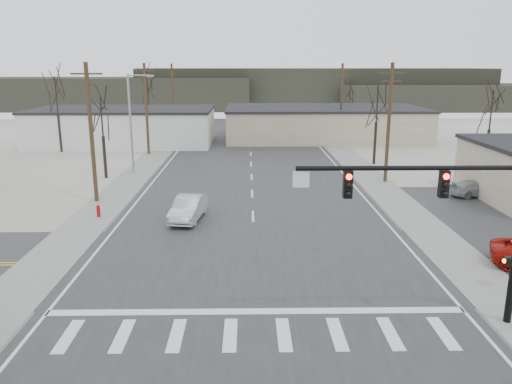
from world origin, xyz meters
The scene contains 28 objects.
ground centered at (0.00, 0.00, 0.00)m, with size 140.00×140.00×0.00m, color silver.
main_road centered at (0.00, 15.00, 0.02)m, with size 18.00×110.00×0.05m, color #292A2C.
cross_road centered at (0.00, 0.00, 0.02)m, with size 90.00×10.00×0.04m, color #292A2C.
sidewalk_left centered at (-10.60, 20.00, 0.03)m, with size 3.00×90.00×0.06m, color gray.
sidewalk_right centered at (10.60, 20.00, 0.03)m, with size 3.00×90.00×0.06m, color gray.
traffic_signal_mast centered at (7.89, -6.20, 4.67)m, with size 8.95×0.43×7.20m.
fire_hydrant centered at (-10.20, 8.00, 0.45)m, with size 0.24×0.24×0.87m.
building_left_far centered at (-16.00, 40.00, 2.26)m, with size 22.30×12.30×4.50m.
building_right_far centered at (10.00, 44.00, 2.15)m, with size 26.30×14.30×4.30m.
upole_left_b centered at (-11.50, 12.00, 5.22)m, with size 2.20×0.30×10.00m.
upole_left_c centered at (-11.50, 32.00, 5.22)m, with size 2.20×0.30×10.00m.
upole_left_d centered at (-11.50, 52.00, 5.22)m, with size 2.20×0.30×10.00m.
upole_right_a centered at (11.50, 18.00, 5.22)m, with size 2.20×0.30×10.00m.
upole_right_b centered at (11.50, 40.00, 5.22)m, with size 2.20×0.30×10.00m.
streetlight_main centered at (-10.80, 22.00, 5.09)m, with size 2.40×0.25×9.00m.
tree_left_near centered at (-13.00, 20.00, 5.23)m, with size 3.30×3.30×7.35m.
tree_right_mid centered at (12.50, 26.00, 5.93)m, with size 3.74×3.74×8.33m.
tree_left_far centered at (-14.00, 46.00, 6.28)m, with size 3.96×3.96×8.82m.
tree_right_far centered at (15.00, 52.00, 5.58)m, with size 3.52×3.52×7.84m.
tree_lot centered at (22.00, 22.00, 5.58)m, with size 3.52×3.52×7.84m.
tree_left_mid centered at (-22.00, 34.00, 6.28)m, with size 3.96×3.96×8.82m.
hill_left centered at (-35.00, 92.00, 3.50)m, with size 70.00×18.00×7.00m, color #333026.
hill_center centered at (15.00, 96.00, 4.50)m, with size 80.00×18.00×9.00m, color #333026.
hill_right centered at (50.00, 90.00, 2.75)m, with size 60.00×18.00×5.50m, color #333026.
sedan_crossing centered at (-4.19, 7.38, 0.81)m, with size 1.61×4.61×1.52m, color #A2A8AD.
car_far_a centered at (7.25, 50.50, 0.71)m, with size 1.86×4.57×1.33m, color black.
car_far_b centered at (-1.30, 53.75, 0.69)m, with size 1.52×3.79×1.29m, color black.
car_parked_silver centered at (17.11, 13.00, 0.64)m, with size 1.69×4.16×1.21m, color #92989C.
Camera 1 is at (-0.31, -23.69, 9.80)m, focal length 35.00 mm.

